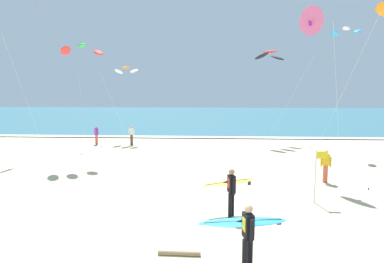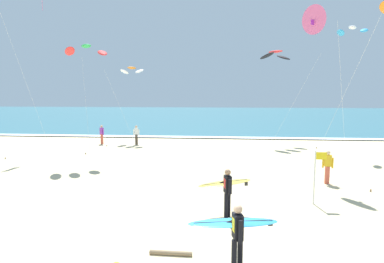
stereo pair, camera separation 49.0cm
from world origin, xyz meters
The scene contains 14 objects.
ocean_water centered at (0.00, 52.69, 0.04)m, with size 160.00×60.00×0.08m, color #336B7A.
shoreline_foam centered at (0.00, 22.99, 0.09)m, with size 160.00×1.25×0.01m, color white.
surfer_lead centered at (1.38, 0.25, 1.05)m, with size 2.34×1.17×1.71m.
surfer_trailing centered at (1.21, 3.72, 1.04)m, with size 1.99×1.15×1.71m.
kite_arc_scarlet_near centered at (5.52, 21.01, 7.41)m, with size 4.38×4.48×7.80m.
kite_delta_rose_far centered at (5.56, 9.69, 7.84)m, with size 2.57×3.35×8.58m.
kite_arc_amber_distant centered at (-6.81, 20.78, 6.20)m, with size 2.50×4.16×6.52m.
kite_arc_ivory_close centered at (9.81, 16.17, 8.46)m, with size 3.53×5.17×8.77m.
kite_arc_emerald_extra centered at (-7.32, 12.42, 6.88)m, with size 2.75×2.94×7.23m.
bystander_yellow_top centered at (6.04, 8.16, 0.81)m, with size 0.49×0.24×1.59m.
bystander_purple_top centered at (-8.88, 18.61, 0.81)m, with size 0.43×0.33×1.59m.
bystander_white_top centered at (-5.94, 18.60, 0.81)m, with size 0.48×0.27×1.59m.
lifeguard_flag centered at (4.67, 5.22, 1.27)m, with size 0.45×0.05×2.10m.
driftwood_log centered at (-0.28, 0.79, 0.06)m, with size 0.12×0.12×1.14m, color #846B4C.
Camera 1 is at (0.52, -7.27, 4.31)m, focal length 30.19 mm.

